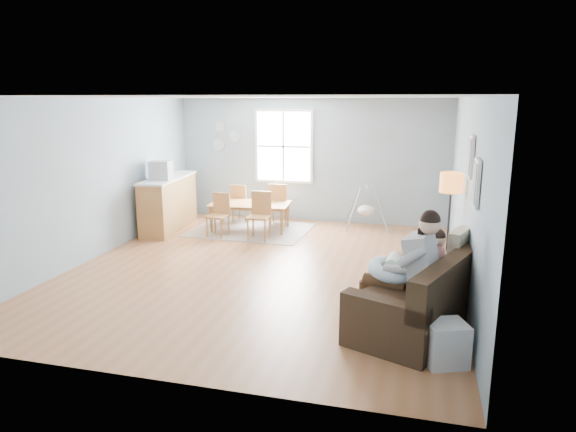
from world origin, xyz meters
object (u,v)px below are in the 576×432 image
(chair_sw, at_px, (219,212))
(monitor, at_px, (161,170))
(father, at_px, (406,266))
(dining_table, at_px, (250,217))
(baby_swing, at_px, (366,209))
(counter, at_px, (169,203))
(chair_se, at_px, (260,212))
(toddler, at_px, (429,257))
(floor_lamp, at_px, (451,192))
(chair_ne, at_px, (279,202))
(sofa, at_px, (427,298))
(storage_cube, at_px, (445,343))
(chair_nw, at_px, (241,201))

(chair_sw, height_order, monitor, monitor)
(father, distance_m, chair_sw, 5.10)
(dining_table, bearing_deg, baby_swing, 13.71)
(counter, bearing_deg, monitor, -81.84)
(chair_se, relative_size, counter, 0.46)
(toddler, distance_m, counter, 6.15)
(toddler, height_order, monitor, monitor)
(toddler, bearing_deg, dining_table, 134.66)
(chair_sw, distance_m, counter, 1.27)
(toddler, height_order, floor_lamp, floor_lamp)
(chair_ne, height_order, counter, counter)
(sofa, height_order, dining_table, sofa)
(floor_lamp, relative_size, monitor, 3.58)
(father, bearing_deg, toddler, 62.17)
(sofa, height_order, chair_se, chair_se)
(sofa, height_order, storage_cube, sofa)
(chair_sw, bearing_deg, toddler, -36.98)
(chair_sw, relative_size, chair_nw, 1.01)
(chair_nw, distance_m, monitor, 1.95)
(toddler, bearing_deg, sofa, -90.09)
(floor_lamp, bearing_deg, counter, 161.49)
(storage_cube, bearing_deg, chair_nw, 127.50)
(chair_nw, height_order, counter, counter)
(counter, relative_size, baby_swing, 1.97)
(dining_table, distance_m, baby_swing, 2.45)
(toddler, height_order, chair_se, toddler)
(floor_lamp, distance_m, baby_swing, 3.44)
(chair_nw, xyz_separation_m, baby_swing, (2.73, 0.18, -0.08))
(toddler, xyz_separation_m, counter, (-5.21, 3.26, -0.22))
(chair_nw, xyz_separation_m, chair_ne, (0.88, -0.03, 0.04))
(chair_nw, bearing_deg, counter, -143.95)
(storage_cube, distance_m, chair_sw, 5.91)
(sofa, relative_size, toddler, 2.70)
(monitor, height_order, baby_swing, monitor)
(toddler, height_order, storage_cube, toddler)
(chair_se, xyz_separation_m, monitor, (-2.04, -0.08, 0.76))
(dining_table, bearing_deg, toddler, -50.52)
(floor_lamp, distance_m, chair_ne, 4.41)
(sofa, distance_m, chair_sw, 5.12)
(toddler, xyz_separation_m, chair_nw, (-3.95, 4.18, -0.30))
(sofa, relative_size, storage_cube, 4.82)
(dining_table, bearing_deg, monitor, -162.47)
(toddler, xyz_separation_m, storage_cube, (0.18, -1.20, -0.55))
(chair_sw, xyz_separation_m, chair_nw, (0.02, 1.19, -0.00))
(floor_lamp, bearing_deg, baby_swing, 117.08)
(dining_table, xyz_separation_m, chair_se, (0.41, -0.60, 0.24))
(chair_ne, distance_m, counter, 2.31)
(father, bearing_deg, chair_ne, 121.38)
(monitor, bearing_deg, counter, 98.16)
(toddler, distance_m, baby_swing, 4.55)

